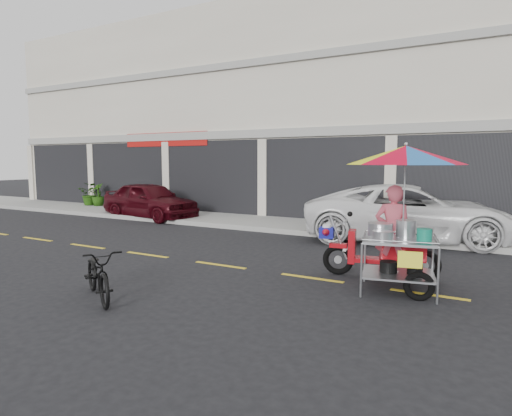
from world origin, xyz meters
The scene contains 10 objects.
ground centered at (0.00, 0.00, 0.00)m, with size 90.00×90.00×0.00m, color black.
sidewalk centered at (0.00, 5.50, 0.07)m, with size 45.00×3.00×0.15m, color gray.
shophouse_block centered at (2.82, 10.59, 4.24)m, with size 36.00×8.11×10.40m.
centerline centered at (0.00, 0.00, 0.00)m, with size 42.00×0.10×0.01m, color gold.
maroon_sedan centered at (-8.29, 4.70, 0.68)m, with size 1.61×3.99×1.36m, color #35050C.
white_pickup centered at (0.89, 4.66, 0.75)m, with size 2.51×5.43×1.51m, color white.
plant_tall centered at (-13.00, 5.94, 0.66)m, with size 0.91×0.79×1.01m, color #1C410C.
plant_short centered at (-12.48, 5.93, 0.65)m, with size 0.56×0.56×1.00m, color #1C410C.
near_bicycle centered at (-2.42, -2.72, 0.41)m, with size 0.54×1.55×0.82m, color black.
food_vendor_rig centered at (1.43, 0.23, 1.53)m, with size 2.69×2.19×2.43m.
Camera 1 is at (2.81, -7.14, 2.13)m, focal length 30.00 mm.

